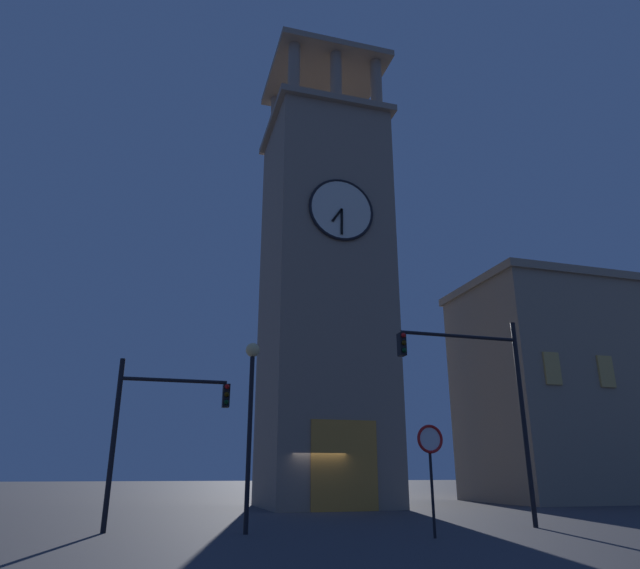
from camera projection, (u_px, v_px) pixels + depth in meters
ground_plane at (315, 511)px, 25.22m from camera, size 200.00×200.00×0.00m
clocktower at (324, 288)px, 31.40m from camera, size 6.92×6.93×28.51m
adjacent_wing_building at (582, 389)px, 35.71m from camera, size 14.77×8.67×13.40m
traffic_signal_near at (156, 417)px, 17.36m from camera, size 3.50×0.41×5.07m
traffic_signal_mid at (485, 386)px, 18.68m from camera, size 4.52×0.41×6.70m
street_lamp at (251, 398)px, 16.90m from camera, size 0.44×0.44×5.51m
no_horn_sign at (430, 448)px, 15.44m from camera, size 0.78×0.14×2.93m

